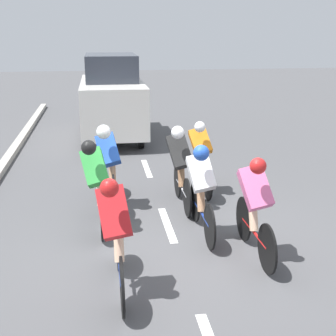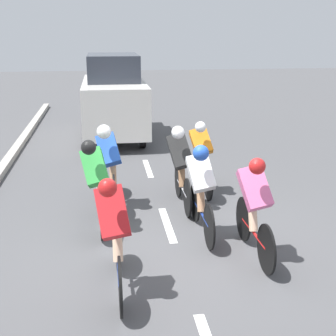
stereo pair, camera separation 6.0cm
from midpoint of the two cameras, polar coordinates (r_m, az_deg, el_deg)
ground_plane at (r=7.10m, az=0.75°, el=-8.56°), size 60.00×60.00×0.00m
lane_stripe_mid at (r=7.57m, az=0.15°, el=-6.89°), size 0.12×1.40×0.01m
lane_stripe_far at (r=10.56m, az=-2.31°, el=-0.03°), size 0.12×1.40×0.01m
cyclist_black at (r=8.03m, az=1.76°, el=0.51°), size 0.45×1.63×1.51m
cyclist_white at (r=6.91m, az=4.30°, el=-2.30°), size 0.42×1.68×1.48m
cyclist_blue at (r=8.12m, az=-6.87°, el=0.64°), size 0.44×1.75×1.52m
cyclist_green at (r=7.23m, az=-8.45°, el=-1.57°), size 0.45×1.61×1.49m
cyclist_pink at (r=6.35m, az=10.77°, el=-4.37°), size 0.43×1.66×1.49m
cyclist_red at (r=5.44m, az=-6.21°, el=-7.75°), size 0.41×1.71×1.51m
cyclist_orange at (r=8.83m, az=4.31°, el=1.56°), size 0.44×1.70×1.43m
support_car at (r=13.46m, az=-6.47°, el=8.53°), size 1.70×4.07×2.35m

